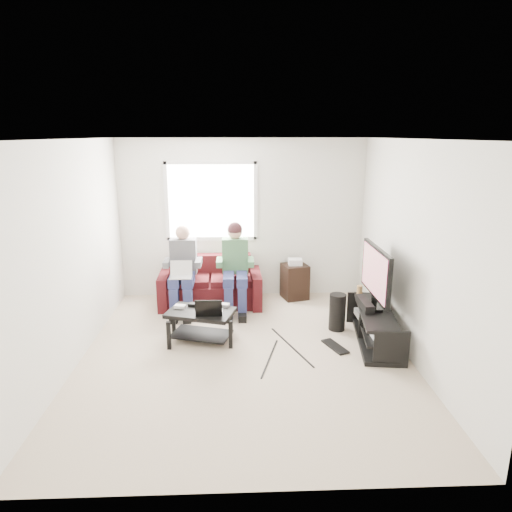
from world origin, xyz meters
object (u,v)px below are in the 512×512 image
(end_table, at_px, (295,281))
(tv, at_px, (376,274))
(coffee_table, at_px, (201,319))
(tv_stand, at_px, (375,328))
(sofa, at_px, (211,286))
(subwoofer, at_px, (337,312))

(end_table, bearing_deg, tv, -62.84)
(coffee_table, relative_size, end_table, 1.42)
(end_table, bearing_deg, coffee_table, -132.06)
(tv_stand, height_order, tv, tv)
(sofa, relative_size, subwoofer, 3.14)
(sofa, bearing_deg, subwoofer, -31.02)
(coffee_table, height_order, subwoofer, subwoofer)
(coffee_table, distance_m, subwoofer, 1.89)
(subwoofer, distance_m, end_table, 1.37)
(tv, xyz_separation_m, end_table, (-0.84, 1.63, -0.61))
(coffee_table, relative_size, subwoofer, 1.84)
(tv_stand, xyz_separation_m, end_table, (-0.84, 1.73, 0.10))
(coffee_table, distance_m, end_table, 2.14)
(sofa, distance_m, tv_stand, 2.69)
(sofa, height_order, tv_stand, sofa)
(tv_stand, xyz_separation_m, subwoofer, (-0.40, 0.43, 0.06))
(coffee_table, xyz_separation_m, tv, (2.27, -0.04, 0.60))
(sofa, bearing_deg, tv_stand, -34.45)
(tv_stand, bearing_deg, coffee_table, 176.47)
(tv_stand, distance_m, end_table, 1.92)
(sofa, bearing_deg, end_table, 8.46)
(tv_stand, relative_size, end_table, 2.10)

